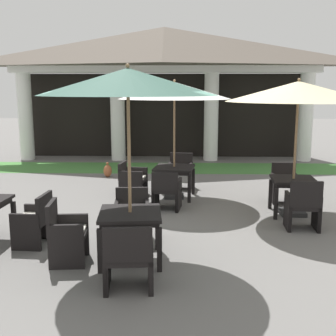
{
  "coord_description": "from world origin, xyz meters",
  "views": [
    {
      "loc": [
        0.55,
        -6.62,
        2.53
      ],
      "look_at": [
        0.33,
        1.42,
        1.02
      ],
      "focal_mm": 45.24,
      "sensor_mm": 36.0,
      "label": 1
    }
  ],
  "objects_px": {
    "patio_table_mid_left": "(130,219)",
    "patio_chair_mid_left_west": "(66,235)",
    "terracotta_urn": "(108,171)",
    "patio_chair_far_back_north": "(284,184)",
    "patio_chair_mid_right_east": "(35,221)",
    "patio_chair_near_foreground_south": "(167,191)",
    "patio_umbrella_far_back": "(298,92)",
    "patio_chair_far_back_south": "(303,207)",
    "patio_umbrella_mid_left": "(128,84)",
    "patio_chair_near_foreground_west": "(132,180)",
    "patio_umbrella_near_foreground": "(174,91)",
    "patio_table_near_foreground": "(174,171)",
    "patio_chair_near_foreground_north": "(180,172)",
    "patio_table_far_back": "(293,184)",
    "patio_chair_mid_left_north": "(132,216)",
    "patio_chair_mid_left_south": "(128,259)"
  },
  "relations": [
    {
      "from": "patio_chair_near_foreground_west",
      "to": "patio_chair_far_back_south",
      "type": "height_order",
      "value": "patio_chair_far_back_south"
    },
    {
      "from": "patio_table_mid_left",
      "to": "patio_chair_mid_left_west",
      "type": "xyz_separation_m",
      "value": [
        -0.94,
        -0.08,
        -0.23
      ]
    },
    {
      "from": "patio_table_near_foreground",
      "to": "patio_chair_far_back_north",
      "type": "bearing_deg",
      "value": -7.56
    },
    {
      "from": "patio_table_near_foreground",
      "to": "patio_chair_far_back_north",
      "type": "height_order",
      "value": "patio_chair_far_back_north"
    },
    {
      "from": "patio_umbrella_near_foreground",
      "to": "patio_chair_mid_left_west",
      "type": "bearing_deg",
      "value": -111.82
    },
    {
      "from": "patio_chair_near_foreground_north",
      "to": "patio_umbrella_far_back",
      "type": "bearing_deg",
      "value": 142.85
    },
    {
      "from": "patio_chair_near_foreground_south",
      "to": "patio_chair_near_foreground_west",
      "type": "xyz_separation_m",
      "value": [
        -0.87,
        1.15,
        -0.02
      ]
    },
    {
      "from": "patio_chair_far_back_south",
      "to": "patio_table_far_back",
      "type": "bearing_deg",
      "value": 90.0
    },
    {
      "from": "patio_table_mid_left",
      "to": "patio_chair_far_back_south",
      "type": "relative_size",
      "value": 1.03
    },
    {
      "from": "patio_chair_mid_left_north",
      "to": "terracotta_urn",
      "type": "relative_size",
      "value": 1.95
    },
    {
      "from": "patio_umbrella_mid_left",
      "to": "patio_chair_far_back_north",
      "type": "bearing_deg",
      "value": 47.86
    },
    {
      "from": "patio_chair_mid_left_north",
      "to": "terracotta_urn",
      "type": "xyz_separation_m",
      "value": [
        -1.29,
        5.13,
        -0.22
      ]
    },
    {
      "from": "patio_chair_near_foreground_south",
      "to": "patio_table_near_foreground",
      "type": "bearing_deg",
      "value": 90.0
    },
    {
      "from": "patio_table_near_foreground",
      "to": "patio_chair_mid_left_west",
      "type": "distance_m",
      "value": 4.14
    },
    {
      "from": "patio_chair_near_foreground_west",
      "to": "patio_chair_mid_right_east",
      "type": "height_order",
      "value": "patio_chair_mid_right_east"
    },
    {
      "from": "patio_table_far_back",
      "to": "patio_chair_far_back_south",
      "type": "bearing_deg",
      "value": -93.89
    },
    {
      "from": "patio_table_far_back",
      "to": "patio_chair_far_back_south",
      "type": "relative_size",
      "value": 0.96
    },
    {
      "from": "patio_umbrella_near_foreground",
      "to": "patio_chair_near_foreground_north",
      "type": "height_order",
      "value": "patio_umbrella_near_foreground"
    },
    {
      "from": "patio_umbrella_near_foreground",
      "to": "patio_umbrella_mid_left",
      "type": "relative_size",
      "value": 0.95
    },
    {
      "from": "patio_chair_mid_left_north",
      "to": "patio_umbrella_far_back",
      "type": "xyz_separation_m",
      "value": [
        3.11,
        1.52,
        2.06
      ]
    },
    {
      "from": "patio_chair_near_foreground_south",
      "to": "patio_table_mid_left",
      "type": "xyz_separation_m",
      "value": [
        -0.45,
        -2.74,
        0.24
      ]
    },
    {
      "from": "patio_chair_near_foreground_west",
      "to": "patio_chair_mid_left_north",
      "type": "relative_size",
      "value": 0.95
    },
    {
      "from": "patio_chair_near_foreground_south",
      "to": "patio_umbrella_far_back",
      "type": "relative_size",
      "value": 0.3
    },
    {
      "from": "patio_chair_near_foreground_south",
      "to": "patio_chair_far_back_north",
      "type": "xyz_separation_m",
      "value": [
        2.64,
        0.68,
        0.0
      ]
    },
    {
      "from": "patio_umbrella_mid_left",
      "to": "patio_chair_near_foreground_west",
      "type": "bearing_deg",
      "value": 96.1
    },
    {
      "from": "patio_table_mid_left",
      "to": "patio_table_far_back",
      "type": "distance_m",
      "value": 3.9
    },
    {
      "from": "patio_table_near_foreground",
      "to": "patio_chair_near_foreground_south",
      "type": "xyz_separation_m",
      "value": [
        -0.14,
        -1.01,
        -0.23
      ]
    },
    {
      "from": "patio_chair_near_foreground_south",
      "to": "patio_chair_far_back_north",
      "type": "distance_m",
      "value": 2.73
    },
    {
      "from": "patio_chair_near_foreground_north",
      "to": "patio_chair_far_back_north",
      "type": "xyz_separation_m",
      "value": [
        2.35,
        -1.35,
        -0.01
      ]
    },
    {
      "from": "patio_table_far_back",
      "to": "patio_chair_mid_left_south",
      "type": "bearing_deg",
      "value": -130.94
    },
    {
      "from": "patio_chair_far_back_north",
      "to": "patio_chair_far_back_south",
      "type": "bearing_deg",
      "value": 90.0
    },
    {
      "from": "patio_table_mid_left",
      "to": "patio_chair_far_back_south",
      "type": "distance_m",
      "value": 3.32
    },
    {
      "from": "terracotta_urn",
      "to": "patio_chair_far_back_north",
      "type": "bearing_deg",
      "value": -30.65
    },
    {
      "from": "patio_table_far_back",
      "to": "patio_chair_far_back_north",
      "type": "distance_m",
      "value": 0.99
    },
    {
      "from": "patio_chair_near_foreground_south",
      "to": "patio_chair_far_back_south",
      "type": "distance_m",
      "value": 2.8
    },
    {
      "from": "patio_table_near_foreground",
      "to": "patio_chair_near_foreground_north",
      "type": "bearing_deg",
      "value": 81.9
    },
    {
      "from": "patio_chair_mid_right_east",
      "to": "patio_chair_far_back_north",
      "type": "distance_m",
      "value": 5.51
    },
    {
      "from": "patio_chair_near_foreground_south",
      "to": "patio_umbrella_mid_left",
      "type": "height_order",
      "value": "patio_umbrella_mid_left"
    },
    {
      "from": "patio_umbrella_far_back",
      "to": "patio_chair_far_back_north",
      "type": "relative_size",
      "value": 3.27
    },
    {
      "from": "patio_table_near_foreground",
      "to": "patio_table_mid_left",
      "type": "height_order",
      "value": "patio_table_mid_left"
    },
    {
      "from": "patio_chair_mid_right_east",
      "to": "patio_umbrella_far_back",
      "type": "bearing_deg",
      "value": -65.13
    },
    {
      "from": "patio_umbrella_near_foreground",
      "to": "patio_table_near_foreground",
      "type": "bearing_deg",
      "value": -100.62
    },
    {
      "from": "patio_table_near_foreground",
      "to": "patio_chair_near_foreground_north",
      "type": "height_order",
      "value": "patio_chair_near_foreground_north"
    },
    {
      "from": "terracotta_urn",
      "to": "patio_table_near_foreground",
      "type": "bearing_deg",
      "value": -49.63
    },
    {
      "from": "patio_chair_mid_right_east",
      "to": "patio_chair_far_back_south",
      "type": "xyz_separation_m",
      "value": [
        4.61,
        0.87,
        0.03
      ]
    },
    {
      "from": "patio_chair_mid_left_south",
      "to": "patio_table_mid_left",
      "type": "bearing_deg",
      "value": 90.0
    },
    {
      "from": "patio_chair_near_foreground_north",
      "to": "patio_table_far_back",
      "type": "xyz_separation_m",
      "value": [
        2.29,
        -2.31,
        0.22
      ]
    },
    {
      "from": "patio_chair_near_foreground_west",
      "to": "patio_chair_mid_left_west",
      "type": "xyz_separation_m",
      "value": [
        -0.52,
        -3.98,
        0.03
      ]
    },
    {
      "from": "patio_chair_near_foreground_west",
      "to": "patio_chair_mid_right_east",
      "type": "bearing_deg",
      "value": -12.57
    },
    {
      "from": "patio_table_mid_left",
      "to": "patio_chair_far_back_north",
      "type": "distance_m",
      "value": 4.62
    }
  ]
}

